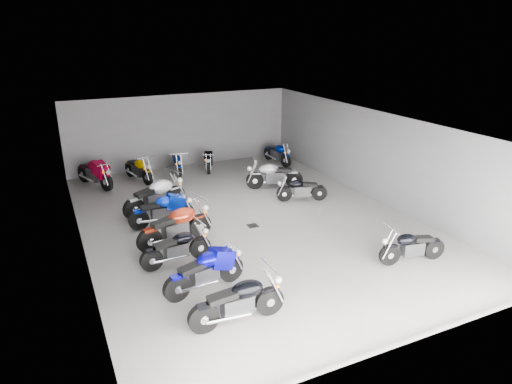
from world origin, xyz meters
The scene contains 20 objects.
ground centered at (0.00, 0.00, 0.00)m, with size 14.00×14.00×0.00m, color gray.
wall_back centered at (0.00, 7.00, 1.60)m, with size 10.00×0.10×3.20m, color slate.
wall_left centered at (-5.00, 0.00, 1.60)m, with size 0.10×14.00×3.20m, color slate.
wall_right centered at (5.00, 0.00, 1.60)m, with size 0.10×14.00×3.20m, color slate.
ceiling centered at (0.00, 0.00, 3.22)m, with size 10.00×14.00×0.04m, color black.
drain_grate centered at (0.00, -0.50, 0.01)m, with size 0.32×0.32×0.01m, color black.
motorcycle_left_a centered at (-2.37, -4.94, 0.51)m, with size 2.14×0.42×0.94m.
motorcycle_left_b centered at (-2.57, -3.43, 0.51)m, with size 2.11×0.60×0.94m.
motorcycle_left_c centered at (-2.82, -1.88, 0.47)m, with size 1.96×0.45×0.86m.
motorcycle_left_d centered at (-2.52, -0.74, 0.56)m, with size 2.32×0.73×1.03m.
motorcycle_left_e centered at (-2.54, 0.75, 0.50)m, with size 2.10×0.41×0.92m.
motorcycle_left_f centered at (-2.46, 1.93, 0.57)m, with size 2.29×1.00×1.05m.
motorcycle_right_a centered at (2.81, -4.43, 0.46)m, with size 1.90×0.50×0.84m.
motorcycle_right_e centered at (2.52, 0.79, 0.44)m, with size 1.77×0.77×0.81m.
motorcycle_right_f centered at (2.26, 2.44, 0.53)m, with size 2.14×0.87×0.97m.
motorcycle_back_a centered at (-3.99, 5.59, 0.56)m, with size 1.09×2.21×1.03m.
motorcycle_back_b centered at (-2.29, 5.58, 0.51)m, with size 0.73×2.07×0.93m.
motorcycle_back_c centered at (-0.63, 5.78, 0.48)m, with size 0.49×1.98×0.87m.
motorcycle_back_d centered at (0.81, 5.82, 0.46)m, with size 0.83×1.83×0.85m.
motorcycle_back_f centered at (4.00, 5.45, 0.50)m, with size 0.46×2.07×0.91m.
Camera 1 is at (-5.52, -12.48, 5.87)m, focal length 32.00 mm.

